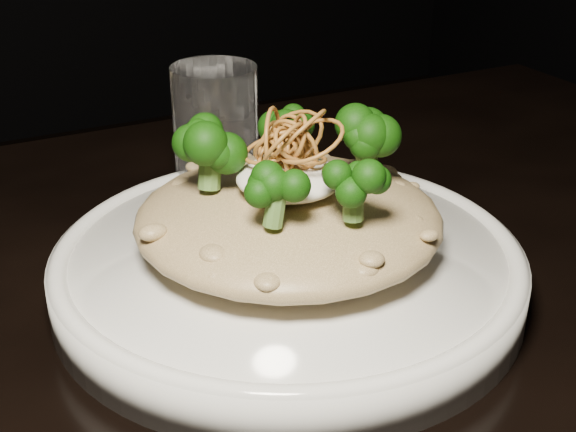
% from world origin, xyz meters
% --- Properties ---
extents(plate, '(0.30, 0.30, 0.03)m').
position_xyz_m(plate, '(0.04, 0.04, 0.77)').
color(plate, white).
rests_on(plate, table).
extents(risotto, '(0.19, 0.19, 0.04)m').
position_xyz_m(risotto, '(0.04, 0.04, 0.80)').
color(risotto, brown).
rests_on(risotto, plate).
extents(broccoli, '(0.13, 0.13, 0.05)m').
position_xyz_m(broccoli, '(0.04, 0.04, 0.85)').
color(broccoli, black).
rests_on(broccoli, risotto).
extents(cheese, '(0.06, 0.06, 0.02)m').
position_xyz_m(cheese, '(0.04, 0.04, 0.83)').
color(cheese, white).
rests_on(cheese, risotto).
extents(shallots, '(0.06, 0.06, 0.04)m').
position_xyz_m(shallots, '(0.04, 0.04, 0.86)').
color(shallots, brown).
rests_on(shallots, cheese).
extents(drinking_glass, '(0.08, 0.08, 0.11)m').
position_xyz_m(drinking_glass, '(0.05, 0.18, 0.81)').
color(drinking_glass, white).
rests_on(drinking_glass, table).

